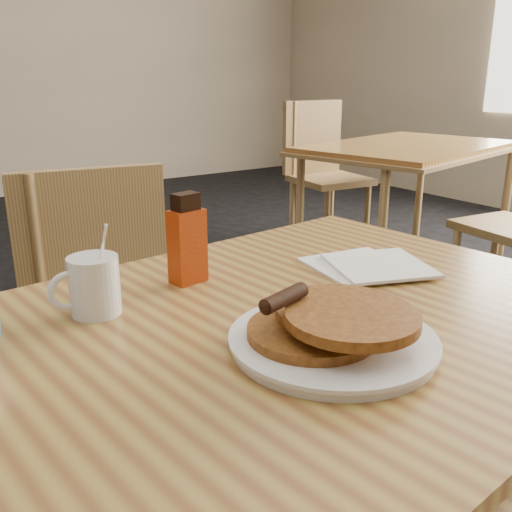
{
  "coord_description": "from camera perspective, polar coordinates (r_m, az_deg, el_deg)",
  "views": [
    {
      "loc": [
        -0.46,
        -0.7,
        1.11
      ],
      "look_at": [
        0.04,
        0.03,
        0.83
      ],
      "focal_mm": 40.0,
      "sensor_mm": 36.0,
      "label": 1
    }
  ],
  "objects": [
    {
      "name": "chair_main_far",
      "position": [
        1.55,
        -14.44,
        -5.04
      ],
      "size": [
        0.46,
        0.46,
        0.88
      ],
      "rotation": [
        0.0,
        0.0,
        -0.17
      ],
      "color": "tan",
      "rests_on": "floor"
    },
    {
      "name": "chair_neighbor_far",
      "position": [
        3.78,
        6.56,
        9.37
      ],
      "size": [
        0.47,
        0.47,
        0.94
      ],
      "rotation": [
        0.0,
        0.0,
        -0.11
      ],
      "color": "tan",
      "rests_on": "floor"
    },
    {
      "name": "syrup_bottle",
      "position": [
        1.02,
        -6.9,
        1.43
      ],
      "size": [
        0.07,
        0.05,
        0.16
      ],
      "rotation": [
        0.0,
        0.0,
        0.17
      ],
      "color": "maroon",
      "rests_on": "main_table"
    },
    {
      "name": "main_table",
      "position": [
        0.88,
        0.47,
        -9.54
      ],
      "size": [
        1.33,
        0.97,
        0.75
      ],
      "rotation": [
        0.0,
        0.0,
        0.1
      ],
      "color": "#AD883D",
      "rests_on": "floor"
    },
    {
      "name": "neighbor_table",
      "position": [
        3.23,
        14.98,
        10.02
      ],
      "size": [
        1.33,
        1.03,
        0.75
      ],
      "rotation": [
        0.0,
        0.0,
        0.21
      ],
      "color": "#AD883D",
      "rests_on": "floor"
    },
    {
      "name": "napkin_stack",
      "position": [
        1.13,
        11.2,
        -0.95
      ],
      "size": [
        0.24,
        0.25,
        0.01
      ],
      "rotation": [
        0.0,
        0.0,
        -0.16
      ],
      "color": "white",
      "rests_on": "main_table"
    },
    {
      "name": "coffee_mug",
      "position": [
        0.92,
        -16.02,
        -2.77
      ],
      "size": [
        0.11,
        0.08,
        0.15
      ],
      "rotation": [
        0.0,
        0.0,
        -0.12
      ],
      "color": "white",
      "rests_on": "main_table"
    },
    {
      "name": "pancake_plate",
      "position": [
        0.8,
        7.7,
        -7.48
      ],
      "size": [
        0.29,
        0.29,
        0.08
      ],
      "rotation": [
        0.0,
        0.0,
        -0.15
      ],
      "color": "white",
      "rests_on": "main_table"
    }
  ]
}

